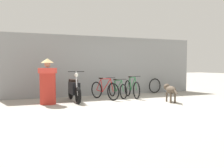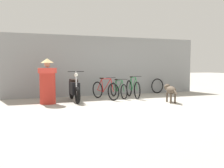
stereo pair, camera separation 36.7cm
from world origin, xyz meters
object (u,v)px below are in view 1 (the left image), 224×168
motorcycle (74,89)px  bicycle_0 (105,90)px  spare_tire_left (155,86)px  person_in_robes (48,82)px  bicycle_1 (117,90)px  bicycle_2 (132,89)px  stray_dog (170,90)px

motorcycle → bicycle_0: bearing=99.9°
motorcycle → spare_tire_left: (4.38, 1.32, -0.09)m
motorcycle → person_in_robes: person_in_robes is taller
bicycle_1 → bicycle_2: bicycle_2 is taller
bicycle_1 → motorcycle: motorcycle is taller
person_in_robes → spare_tire_left: bearing=-154.0°
spare_tire_left → person_in_robes: bearing=-163.4°
bicycle_0 → bicycle_2: bearing=74.0°
bicycle_0 → person_in_robes: bearing=-97.5°
stray_dog → bicycle_1: bearing=45.8°
bicycle_0 → stray_dog: bicycle_0 is taller
bicycle_2 → motorcycle: motorcycle is taller
bicycle_0 → bicycle_1: (0.68, 0.25, -0.03)m
spare_tire_left → motorcycle: bearing=-163.2°
bicycle_1 → bicycle_2: 0.60m
bicycle_2 → stray_dog: (0.67, -1.72, 0.08)m
bicycle_0 → bicycle_2: bicycle_2 is taller
bicycle_0 → bicycle_2: 1.24m
person_in_robes → spare_tire_left: person_in_robes is taller
stray_dog → person_in_robes: bearing=86.6°
motorcycle → stray_dog: size_ratio=1.83×
bicycle_0 → motorcycle: size_ratio=0.82×
motorcycle → stray_dog: 3.54m
motorcycle → bicycle_2: bearing=98.0°
bicycle_0 → person_in_robes: person_in_robes is taller
stray_dog → spare_tire_left: bearing=-9.5°
stray_dog → person_in_robes: size_ratio=0.69×
bicycle_0 → stray_dog: 2.54m
spare_tire_left → bicycle_1: bearing=-158.9°
bicycle_2 → person_in_robes: 3.59m
bicycle_0 → spare_tire_left: size_ratio=2.29×
bicycle_0 → motorcycle: 1.28m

